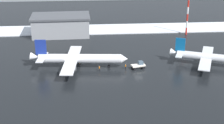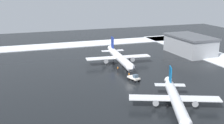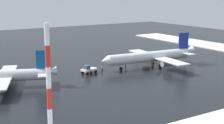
{
  "view_description": "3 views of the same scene",
  "coord_description": "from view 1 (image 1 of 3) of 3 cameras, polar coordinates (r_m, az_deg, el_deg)",
  "views": [
    {
      "loc": [
        16.88,
        103.01,
        43.31
      ],
      "look_at": [
        9.26,
        3.86,
        4.74
      ],
      "focal_mm": 55.0,
      "sensor_mm": 36.0,
      "label": 1
    },
    {
      "loc": [
        -83.29,
        35.62,
        31.4
      ],
      "look_at": [
        13.57,
        1.52,
        3.58
      ],
      "focal_mm": 45.0,
      "sensor_mm": 36.0,
      "label": 2
    },
    {
      "loc": [
        -44.21,
        -83.41,
        22.58
      ],
      "look_at": [
        6.18,
        -3.98,
        3.04
      ],
      "focal_mm": 55.0,
      "sensor_mm": 36.0,
      "label": 3
    }
  ],
  "objects": [
    {
      "name": "ground_crew_mid_apron",
      "position": [
        113.61,
        2.27,
        -0.7
      ],
      "size": [
        0.36,
        0.36,
        1.71
      ],
      "rotation": [
        0.0,
        0.0,
        1.16
      ],
      "color": "black",
      "rests_on": "ground_plane"
    },
    {
      "name": "airplane_distant_tail",
      "position": [
        120.45,
        16.26,
        0.7
      ],
      "size": [
        27.98,
        23.7,
        8.71
      ],
      "rotation": [
        0.0,
        0.0,
        2.75
      ],
      "color": "silver",
      "rests_on": "ground_plane"
    },
    {
      "name": "antenna_mast",
      "position": [
        152.88,
        12.46,
        7.8
      ],
      "size": [
        0.7,
        0.7,
        18.33
      ],
      "color": "red",
      "rests_on": "ground_plane"
    },
    {
      "name": "ground_crew_by_nose_gear",
      "position": [
        112.07,
        -2.13,
        -1.01
      ],
      "size": [
        0.36,
        0.36,
        1.71
      ],
      "rotation": [
        0.0,
        0.0,
        0.32
      ],
      "color": "black",
      "rests_on": "ground_plane"
    },
    {
      "name": "airplane_far_rear",
      "position": [
        114.41,
        -5.74,
        0.57
      ],
      "size": [
        32.65,
        27.13,
        9.69
      ],
      "rotation": [
        0.0,
        0.0,
        3.05
      ],
      "color": "white",
      "rests_on": "ground_plane"
    },
    {
      "name": "pushback_tug",
      "position": [
        114.1,
        4.47,
        -0.48
      ],
      "size": [
        5.02,
        3.37,
        2.5
      ],
      "rotation": [
        0.0,
        0.0,
        3.42
      ],
      "color": "silver",
      "rests_on": "ground_plane"
    },
    {
      "name": "ground_crew_beside_wing",
      "position": [
        116.35,
        -5.42,
        -0.24
      ],
      "size": [
        0.36,
        0.36,
        1.71
      ],
      "rotation": [
        0.0,
        0.0,
        5.89
      ],
      "color": "black",
      "rests_on": "ground_plane"
    },
    {
      "name": "ground_plane",
      "position": [
        113.02,
        4.54,
        -1.4
      ],
      "size": [
        240.0,
        240.0,
        0.0
      ],
      "primitive_type": "plane",
      "color": "black"
    },
    {
      "name": "cargo_hangar",
      "position": [
        151.33,
        -8.49,
        6.09
      ],
      "size": [
        25.44,
        15.75,
        8.8
      ],
      "rotation": [
        0.0,
        0.0,
        0.03
      ],
      "color": "gray",
      "rests_on": "ground_plane"
    },
    {
      "name": "snow_bank_far",
      "position": [
        159.87,
        1.84,
        5.54
      ],
      "size": [
        152.0,
        16.0,
        0.39
      ],
      "primitive_type": "cube",
      "color": "white",
      "rests_on": "ground_plane"
    }
  ]
}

